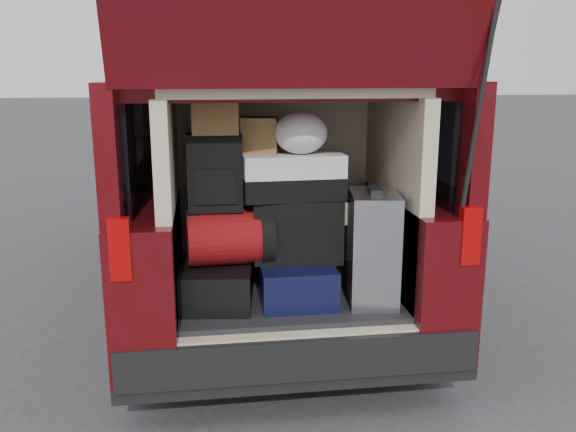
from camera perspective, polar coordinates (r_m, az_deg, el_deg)
name	(u,v)px	position (r m, az deg, el deg)	size (l,w,h in m)	color
ground	(292,396)	(3.67, 0.34, -16.50)	(80.00, 80.00, 0.00)	#313134
minivan	(260,183)	(5.10, -2.65, 3.09)	(1.90, 5.35, 2.77)	black
load_floor	(285,332)	(3.78, -0.26, -10.82)	(1.24, 1.05, 0.55)	black
black_hardshell	(217,282)	(3.51, -6.69, -6.13)	(0.40, 0.55, 0.22)	black
navy_hardshell	(295,280)	(3.51, 0.68, -6.03)	(0.42, 0.51, 0.22)	black
silver_roller	(373,247)	(3.46, 7.96, -2.91)	(0.26, 0.42, 0.63)	white
red_duffel	(230,237)	(3.42, -5.47, -1.97)	(0.47, 0.31, 0.31)	maroon
black_soft_case	(298,228)	(3.49, 0.92, -1.16)	(0.50, 0.30, 0.36)	black
backpack	(215,172)	(3.36, -6.87, 4.10)	(0.30, 0.18, 0.42)	black
twotone_duffel	(292,176)	(3.42, 0.40, 3.77)	(0.56, 0.29, 0.25)	silver
grocery_sack_lower	(215,113)	(3.30, -6.89, 9.57)	(0.24, 0.20, 0.22)	brown
grocery_sack_upper	(260,135)	(3.42, -2.66, 7.56)	(0.20, 0.16, 0.20)	brown
plastic_bag_center	(301,133)	(3.37, 1.20, 7.82)	(0.30, 0.28, 0.24)	silver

